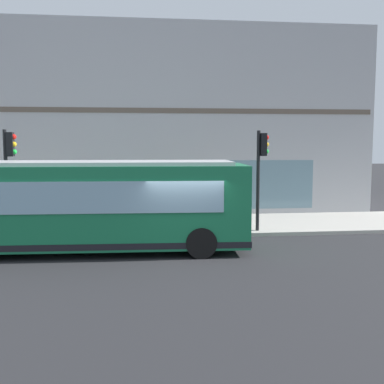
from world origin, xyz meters
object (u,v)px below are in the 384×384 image
(traffic_light_near_corner, at_px, (261,161))
(newspaper_vending_box, at_px, (143,217))
(fire_hydrant, at_px, (138,212))
(traffic_light_down_block, at_px, (9,162))
(pedestrian_near_hydrant, at_px, (181,199))
(city_bus_nearside, at_px, (97,206))
(pedestrian_by_light_pole, at_px, (9,199))

(traffic_light_near_corner, bearing_deg, newspaper_vending_box, 76.73)
(traffic_light_near_corner, distance_m, newspaper_vending_box, 5.35)
(fire_hydrant, bearing_deg, traffic_light_down_block, 123.27)
(fire_hydrant, bearing_deg, newspaper_vending_box, -174.24)
(traffic_light_near_corner, distance_m, pedestrian_near_hydrant, 4.24)
(newspaper_vending_box, bearing_deg, city_bus_nearside, 155.52)
(traffic_light_near_corner, bearing_deg, traffic_light_down_block, 90.11)
(traffic_light_near_corner, bearing_deg, pedestrian_near_hydrant, 50.52)
(city_bus_nearside, bearing_deg, newspaper_vending_box, -24.48)
(pedestrian_by_light_pole, bearing_deg, newspaper_vending_box, -112.27)
(city_bus_nearside, bearing_deg, fire_hydrant, -14.12)
(city_bus_nearside, distance_m, pedestrian_near_hydrant, 5.85)
(traffic_light_down_block, height_order, newspaper_vending_box, traffic_light_down_block)
(traffic_light_near_corner, distance_m, traffic_light_down_block, 9.67)
(traffic_light_down_block, height_order, fire_hydrant, traffic_light_down_block)
(traffic_light_down_block, bearing_deg, newspaper_vending_box, -77.28)
(city_bus_nearside, bearing_deg, pedestrian_near_hydrant, -34.38)
(city_bus_nearside, distance_m, traffic_light_down_block, 4.36)
(traffic_light_near_corner, height_order, pedestrian_by_light_pole, traffic_light_near_corner)
(city_bus_nearside, distance_m, newspaper_vending_box, 3.94)
(city_bus_nearside, relative_size, traffic_light_near_corner, 2.53)
(traffic_light_near_corner, relative_size, pedestrian_by_light_pole, 2.35)
(traffic_light_near_corner, height_order, fire_hydrant, traffic_light_near_corner)
(city_bus_nearside, distance_m, pedestrian_by_light_pole, 7.36)
(pedestrian_near_hydrant, bearing_deg, pedestrian_by_light_pole, 81.88)
(traffic_light_near_corner, xyz_separation_m, pedestrian_by_light_pole, (3.54, 10.64, -1.81))
(traffic_light_down_block, relative_size, pedestrian_near_hydrant, 2.28)
(pedestrian_by_light_pole, distance_m, pedestrian_near_hydrant, 7.74)
(pedestrian_by_light_pole, bearing_deg, traffic_light_down_block, -164.75)
(traffic_light_down_block, relative_size, fire_hydrant, 5.43)
(traffic_light_down_block, bearing_deg, fire_hydrant, -56.73)
(newspaper_vending_box, bearing_deg, traffic_light_near_corner, -103.27)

